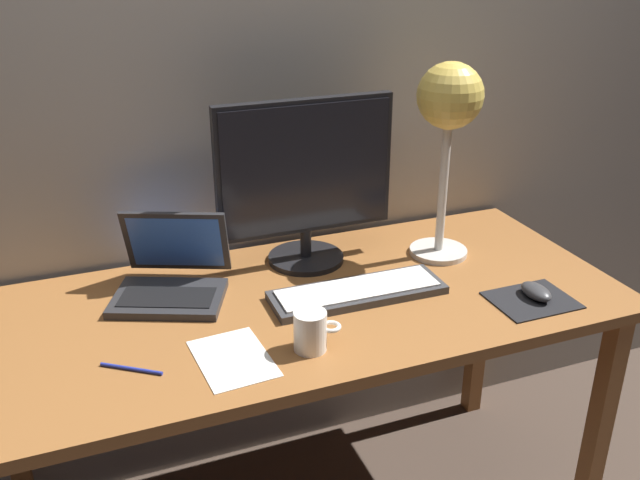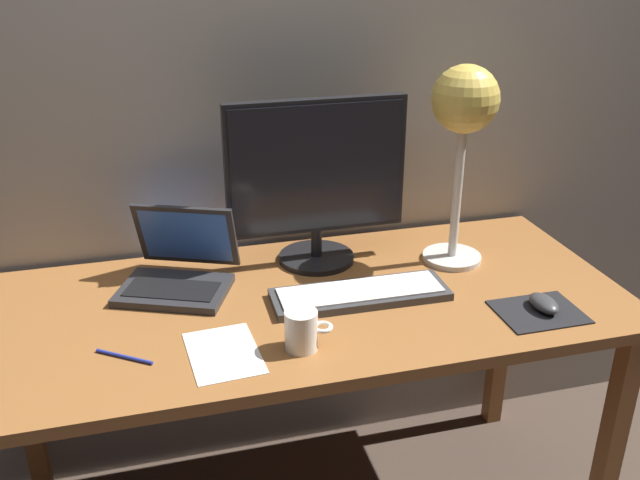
{
  "view_description": "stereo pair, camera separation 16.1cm",
  "coord_description": "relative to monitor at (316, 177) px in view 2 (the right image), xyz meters",
  "views": [
    {
      "loc": [
        -0.51,
        -1.42,
        1.58
      ],
      "look_at": [
        0.03,
        -0.05,
        0.92
      ],
      "focal_mm": 39.09,
      "sensor_mm": 36.0,
      "label": 1
    },
    {
      "loc": [
        -0.35,
        -1.47,
        1.58
      ],
      "look_at": [
        0.03,
        -0.05,
        0.92
      ],
      "focal_mm": 39.09,
      "sensor_mm": 36.0,
      "label": 2
    }
  ],
  "objects": [
    {
      "name": "back_wall",
      "position": [
        -0.08,
        0.19,
        0.32
      ],
      "size": [
        4.8,
        0.06,
        2.6
      ],
      "primitive_type": "cube",
      "color": "#9E998E",
      "rests_on": "ground"
    },
    {
      "name": "desk",
      "position": [
        -0.08,
        -0.21,
        -0.32
      ],
      "size": [
        1.6,
        0.7,
        0.74
      ],
      "color": "#935B2D",
      "rests_on": "ground"
    },
    {
      "name": "monitor",
      "position": [
        0.0,
        0.0,
        0.0
      ],
      "size": [
        0.48,
        0.21,
        0.45
      ],
      "color": "black",
      "rests_on": "desk"
    },
    {
      "name": "keyboard_main",
      "position": [
        0.05,
        -0.24,
        -0.23
      ],
      "size": [
        0.44,
        0.15,
        0.03
      ],
      "color": "#38383A",
      "rests_on": "desk"
    },
    {
      "name": "laptop",
      "position": [
        -0.37,
        -0.04,
        -0.19
      ],
      "size": [
        0.34,
        0.33,
        0.2
      ],
      "color": "#28282B",
      "rests_on": "desk"
    },
    {
      "name": "desk_lamp",
      "position": [
        0.36,
        -0.09,
        0.17
      ],
      "size": [
        0.17,
        0.17,
        0.53
      ],
      "color": "beige",
      "rests_on": "desk"
    },
    {
      "name": "mousepad",
      "position": [
        0.44,
        -0.42,
        -0.24
      ],
      "size": [
        0.2,
        0.16,
        0.0
      ],
      "primitive_type": "cube",
      "color": "black",
      "rests_on": "desk"
    },
    {
      "name": "mouse",
      "position": [
        0.45,
        -0.41,
        -0.22
      ],
      "size": [
        0.06,
        0.1,
        0.03
      ],
      "primitive_type": "ellipsoid",
      "color": "#38383A",
      "rests_on": "mousepad"
    },
    {
      "name": "coffee_mug",
      "position": [
        -0.14,
        -0.42,
        -0.2
      ],
      "size": [
        0.11,
        0.07,
        0.09
      ],
      "color": "white",
      "rests_on": "desk"
    },
    {
      "name": "paper_sheet_near_mouse",
      "position": [
        -0.31,
        -0.39,
        -0.24
      ],
      "size": [
        0.16,
        0.22,
        0.0
      ],
      "primitive_type": "cube",
      "rotation": [
        0.0,
        0.0,
        0.07
      ],
      "color": "white",
      "rests_on": "desk"
    },
    {
      "name": "pen",
      "position": [
        -0.52,
        -0.36,
        -0.24
      ],
      "size": [
        0.12,
        0.09,
        0.01
      ],
      "primitive_type": "cylinder",
      "rotation": [
        0.0,
        1.57,
        -0.62
      ],
      "color": "#2633A5",
      "rests_on": "desk"
    }
  ]
}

